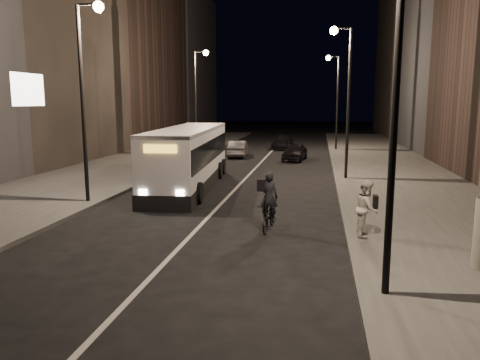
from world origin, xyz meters
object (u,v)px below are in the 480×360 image
at_px(streetlight_left_near, 87,76).
at_px(car_near, 295,152).
at_px(streetlight_right_far, 335,90).
at_px(streetlight_left_far, 198,88).
at_px(pedestrian_woman, 367,208).
at_px(car_far, 283,142).
at_px(streetlight_right_mid, 344,82).
at_px(streetlight_right_near, 384,51).
at_px(car_mid, 238,149).
at_px(city_bus, 189,155).
at_px(cyclist_on_bicycle, 269,211).

bearing_deg(streetlight_left_near, car_near, 65.29).
distance_m(streetlight_right_far, car_near, 9.22).
relative_size(streetlight_left_far, car_near, 2.17).
bearing_deg(pedestrian_woman, car_near, 17.52).
xyz_separation_m(car_near, car_far, (-1.54, 8.46, -0.02)).
bearing_deg(streetlight_right_mid, streetlight_right_near, -90.00).
bearing_deg(streetlight_right_near, car_mid, 106.04).
bearing_deg(streetlight_right_far, car_far, 165.95).
xyz_separation_m(streetlight_left_near, car_near, (7.67, 16.67, -4.72)).
bearing_deg(city_bus, car_near, 63.61).
distance_m(streetlight_right_mid, city_bus, 9.21).
height_order(streetlight_right_near, city_bus, streetlight_right_near).
height_order(pedestrian_woman, car_far, pedestrian_woman).
bearing_deg(streetlight_right_mid, streetlight_right_far, 90.00).
bearing_deg(streetlight_right_near, cyclist_on_bicycle, 118.98).
bearing_deg(pedestrian_woman, car_mid, 28.11).
bearing_deg(streetlight_right_far, cyclist_on_bicycle, -96.10).
xyz_separation_m(streetlight_right_mid, streetlight_left_far, (-10.66, 10.00, 0.00)).
distance_m(streetlight_right_near, streetlight_right_mid, 16.00).
relative_size(streetlight_right_mid, city_bus, 0.71).
xyz_separation_m(streetlight_right_near, car_near, (-2.99, 24.67, -4.72)).
bearing_deg(car_far, streetlight_right_near, -78.75).
distance_m(streetlight_left_near, streetlight_left_far, 18.00).
relative_size(streetlight_left_far, car_mid, 2.07).
relative_size(streetlight_left_near, pedestrian_woman, 4.58).
height_order(streetlight_right_far, city_bus, streetlight_right_far).
distance_m(cyclist_on_bicycle, car_mid, 21.61).
height_order(streetlight_right_mid, streetlight_left_far, same).
xyz_separation_m(city_bus, pedestrian_woman, (8.06, -8.25, -0.60)).
bearing_deg(car_mid, streetlight_right_near, 101.88).
bearing_deg(car_mid, pedestrian_woman, 105.62).
xyz_separation_m(streetlight_left_far, city_bus, (2.88, -13.22, -3.71)).
distance_m(city_bus, car_near, 12.87).
bearing_deg(streetlight_right_far, streetlight_left_far, -150.64).
bearing_deg(streetlight_left_near, pedestrian_woman, -17.62).
relative_size(streetlight_right_far, car_mid, 2.07).
bearing_deg(streetlight_left_far, cyclist_on_bicycle, -69.47).
xyz_separation_m(pedestrian_woman, car_mid, (-7.82, 21.74, -0.40)).
height_order(streetlight_right_near, streetlight_left_far, same).
bearing_deg(cyclist_on_bicycle, streetlight_right_near, -55.55).
height_order(car_near, car_far, car_near).
distance_m(streetlight_right_near, streetlight_left_near, 13.33).
xyz_separation_m(streetlight_right_near, cyclist_on_bicycle, (-2.87, 5.17, -4.68)).
distance_m(streetlight_left_far, car_near, 9.11).
bearing_deg(car_far, car_mid, -110.29).
xyz_separation_m(cyclist_on_bicycle, car_mid, (-4.69, 21.10, -0.04)).
bearing_deg(car_far, cyclist_on_bicycle, -83.13).
height_order(streetlight_left_near, pedestrian_woman, streetlight_left_near).
xyz_separation_m(pedestrian_woman, car_far, (-4.80, 28.61, -0.43)).
distance_m(city_bus, car_far, 20.64).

